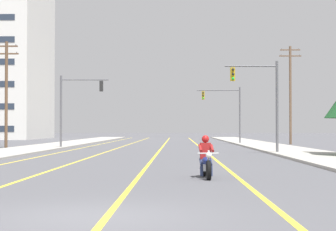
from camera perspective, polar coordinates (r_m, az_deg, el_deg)
name	(u,v)px	position (r m, az deg, el deg)	size (l,w,h in m)	color
ground_plane	(92,216)	(11.52, -7.42, -9.72)	(400.00, 400.00, 0.00)	#515156
lane_stripe_center	(163,146)	(56.32, -0.48, -2.99)	(0.16, 100.00, 0.01)	yellow
lane_stripe_left	(124,146)	(56.53, -4.28, -2.98)	(0.16, 100.00, 0.01)	yellow
lane_stripe_right	(199,146)	(56.34, 3.02, -2.99)	(0.16, 100.00, 0.01)	yellow
lane_stripe_far_left	(92,146)	(56.90, -7.45, -2.96)	(0.16, 100.00, 0.01)	yellow
sidewalk_kerb_right	(272,147)	(51.97, 10.11, -3.04)	(4.40, 110.00, 0.14)	#ADA89E
sidewalk_kerb_left	(45,147)	(52.60, -11.86, -3.01)	(4.40, 110.00, 0.14)	#ADA89E
motorcycle_with_rider	(206,161)	(20.08, 3.72, -4.43)	(0.70, 2.19, 1.46)	black
traffic_signal_near_right	(262,94)	(39.45, 9.19, 2.12)	(3.59, 0.54, 6.20)	#56565B
traffic_signal_near_left	(74,101)	(50.39, -9.10, 1.42)	(4.12, 0.44, 6.20)	#56565B
traffic_signal_mid_right	(227,106)	(63.90, 5.81, 0.89)	(4.77, 0.50, 6.20)	#56565B
utility_pole_left_near	(6,91)	(51.98, -15.48, 2.33)	(2.07, 0.26, 9.16)	brown
utility_pole_right_far	(290,92)	(63.62, 11.84, 2.30)	(2.34, 0.26, 10.47)	brown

